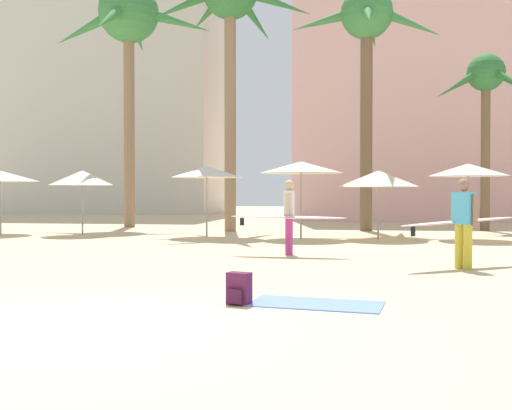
{
  "coord_description": "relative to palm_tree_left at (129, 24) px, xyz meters",
  "views": [
    {
      "loc": [
        2.75,
        -5.99,
        1.45
      ],
      "look_at": [
        0.86,
        6.42,
        1.21
      ],
      "focal_mm": 41.64,
      "sensor_mm": 36.0,
      "label": 1
    }
  ],
  "objects": [
    {
      "name": "person_far_left",
      "position": [
        11.48,
        -12.58,
        -7.8
      ],
      "size": [
        2.66,
        1.96,
        1.73
      ],
      "rotation": [
        0.0,
        0.0,
        0.75
      ],
      "color": "gold",
      "rests_on": "ground"
    },
    {
      "name": "cafe_umbrella_5",
      "position": [
        0.18,
        -5.02,
        -6.74
      ],
      "size": [
        2.26,
        2.26,
        2.25
      ],
      "color": "gray",
      "rests_on": "ground"
    },
    {
      "name": "hotel_pink",
      "position": [
        15.42,
        12.24,
        -1.03
      ],
      "size": [
        18.0,
        11.01,
        15.4
      ],
      "primitive_type": "cube",
      "color": "beige",
      "rests_on": "ground"
    },
    {
      "name": "palm_tree_center",
      "position": [
        10.03,
        -1.21,
        -1.05
      ],
      "size": [
        5.76,
        5.76,
        9.41
      ],
      "color": "brown",
      "rests_on": "ground"
    },
    {
      "name": "cafe_umbrella_1",
      "position": [
        7.83,
        -5.49,
        -6.45
      ],
      "size": [
        2.66,
        2.66,
        2.48
      ],
      "color": "gray",
      "rests_on": "ground"
    },
    {
      "name": "cafe_umbrella_3",
      "position": [
        4.67,
        -5.24,
        -6.56
      ],
      "size": [
        2.37,
        2.37,
        2.38
      ],
      "color": "gray",
      "rests_on": "ground"
    },
    {
      "name": "cafe_umbrella_2",
      "position": [
        10.27,
        -5.34,
        -6.82
      ],
      "size": [
        2.54,
        2.54,
        2.18
      ],
      "color": "gray",
      "rests_on": "ground"
    },
    {
      "name": "palm_tree_right",
      "position": [
        14.61,
        -0.32,
        -3.17
      ],
      "size": [
        4.02,
        4.03,
        6.87
      ],
      "color": "brown",
      "rests_on": "ground"
    },
    {
      "name": "cafe_umbrella_4",
      "position": [
        -2.82,
        -5.14,
        -6.67
      ],
      "size": [
        2.65,
        2.65,
        2.25
      ],
      "color": "gray",
      "rests_on": "ground"
    },
    {
      "name": "palm_tree_left",
      "position": [
        0.0,
        0.0,
        0.0
      ],
      "size": [
        7.09,
        6.93,
        10.51
      ],
      "color": "#896B4C",
      "rests_on": "ground"
    },
    {
      "name": "ground",
      "position": [
        6.51,
        -18.5,
        -8.73
      ],
      "size": [
        120.0,
        120.0,
        0.0
      ],
      "primitive_type": "plane",
      "color": "#C6B28C"
    },
    {
      "name": "backpack",
      "position": [
        7.88,
        -16.92,
        -8.53
      ],
      "size": [
        0.34,
        0.31,
        0.42
      ],
      "rotation": [
        0.0,
        0.0,
        4.4
      ],
      "color": "#531C3E",
      "rests_on": "ground"
    },
    {
      "name": "cafe_umbrella_6",
      "position": [
        13.05,
        -5.12,
        -6.55
      ],
      "size": [
        2.47,
        2.47,
        2.39
      ],
      "color": "gray",
      "rests_on": "ground"
    },
    {
      "name": "person_mid_left",
      "position": [
        7.92,
        -10.64,
        -7.79
      ],
      "size": [
        2.76,
        0.86,
        1.77
      ],
      "rotation": [
        0.0,
        0.0,
        6.28
      ],
      "color": "#B7337F",
      "rests_on": "ground"
    },
    {
      "name": "beach_towel",
      "position": [
        8.87,
        -16.75,
        -8.73
      ],
      "size": [
        1.82,
        1.1,
        0.01
      ],
      "primitive_type": "cube",
      "rotation": [
        0.0,
        0.0,
        -0.15
      ],
      "color": "#6684E0",
      "rests_on": "ground"
    },
    {
      "name": "hotel_tower_gray",
      "position": [
        -8.84,
        19.45,
        4.03
      ],
      "size": [
        17.11,
        9.46,
        25.52
      ],
      "primitive_type": "cube",
      "color": "beige",
      "rests_on": "ground"
    },
    {
      "name": "palm_tree_far_right",
      "position": [
        4.82,
        -2.12,
        -0.23
      ],
      "size": [
        6.34,
        5.96,
        10.23
      ],
      "color": "#896B4C",
      "rests_on": "ground"
    }
  ]
}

